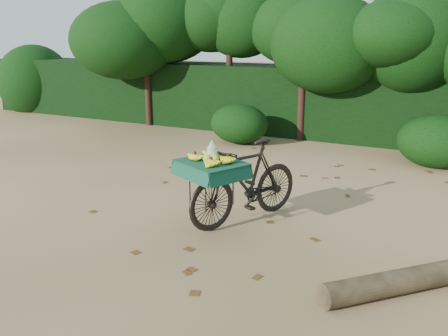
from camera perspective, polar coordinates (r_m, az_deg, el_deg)
The scene contains 6 objects.
ground at distance 6.89m, azimuth 8.93°, elevation -6.62°, with size 80.00×80.00×0.00m, color tan.
vendor_bicycle at distance 6.70m, azimuth 2.45°, elevation -1.61°, with size 1.43×2.04×1.18m.
hedge_backdrop at distance 12.64m, azimuth 18.39°, elevation 7.18°, with size 26.00×1.80×1.80m, color black.
tree_row at distance 11.88m, azimuth 15.04°, elevation 12.29°, with size 14.50×2.00×4.00m, color black, non-canonical shape.
bush_clumps at distance 10.70m, azimuth 19.04°, elevation 3.25°, with size 8.80×1.70×0.90m, color black, non-canonical shape.
leaf_litter at distance 7.47m, azimuth 10.54°, elevation -4.87°, with size 7.00×7.30×0.01m, color #513415, non-canonical shape.
Camera 1 is at (1.95, -6.08, 2.58)m, focal length 38.00 mm.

